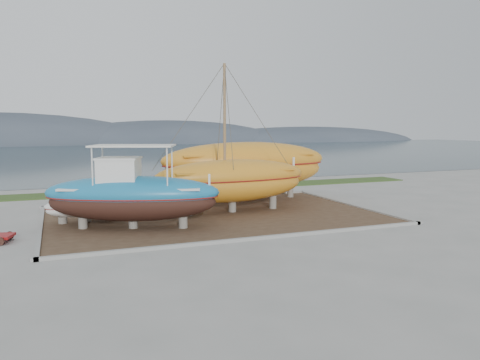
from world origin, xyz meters
name	(u,v)px	position (x,y,z in m)	size (l,w,h in m)	color
ground	(240,230)	(0.00, 0.00, 0.00)	(140.00, 140.00, 0.00)	gray
dirt_patch	(214,215)	(0.00, 4.00, 0.03)	(18.00, 12.00, 0.06)	#422D1E
curb_frame	(214,215)	(0.00, 4.00, 0.07)	(18.60, 12.60, 0.15)	gray
grass_strip	(168,190)	(0.00, 15.50, 0.04)	(44.00, 3.00, 0.08)	#284219
sea	(103,154)	(0.00, 70.00, 0.00)	(260.00, 100.00, 0.04)	#192C33
mountain_ridge	(85,144)	(0.00, 125.00, 0.00)	(200.00, 36.00, 20.00)	#333D49
blue_caique	(132,187)	(-4.83, 2.17, 2.11)	(8.54, 2.67, 4.11)	#1A74A6
white_dinghy	(87,210)	(-6.85, 4.72, 0.69)	(4.18, 1.57, 1.26)	silver
orange_sailboat	(232,139)	(1.30, 4.52, 4.33)	(9.41, 2.77, 8.54)	orange
orange_bare_hull	(246,172)	(3.79, 8.48, 1.98)	(11.71, 3.51, 3.84)	orange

